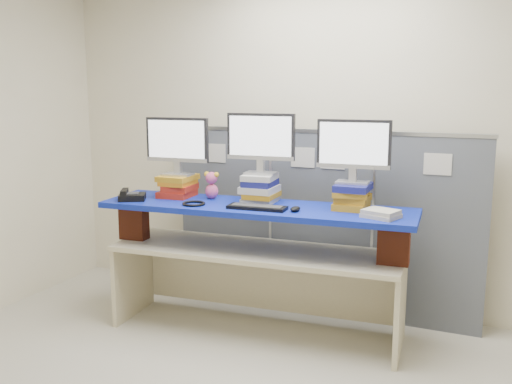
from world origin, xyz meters
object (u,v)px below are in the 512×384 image
at_px(monitor_right, 354,147).
at_px(desk, 256,266).
at_px(monitor_center, 261,140).
at_px(monitor_left, 177,143).
at_px(blue_board, 256,208).
at_px(desk_phone, 131,196).
at_px(keyboard, 257,207).

bearing_deg(monitor_right, desk, -170.27).
relative_size(monitor_center, monitor_right, 1.00).
relative_size(desk, monitor_left, 4.24).
bearing_deg(blue_board, monitor_center, 91.97).
bearing_deg(blue_board, desk, 99.74).
height_order(blue_board, monitor_right, monitor_right).
distance_m(monitor_left, monitor_right, 1.39).
relative_size(desk, blue_board, 0.95).
bearing_deg(monitor_left, desk_phone, -138.49).
bearing_deg(monitor_center, desk, -88.03).
xyz_separation_m(monitor_left, monitor_center, (0.69, 0.05, 0.04)).
distance_m(desk, monitor_center, 0.95).
distance_m(desk, monitor_right, 1.15).
relative_size(desk, keyboard, 5.10).
relative_size(monitor_left, keyboard, 1.20).
bearing_deg(keyboard, desk, 112.84).
xyz_separation_m(blue_board, keyboard, (0.06, -0.12, 0.03)).
height_order(monitor_center, keyboard, monitor_center).
bearing_deg(blue_board, monitor_right, 9.73).
relative_size(desk, desk_phone, 8.59).
height_order(monitor_center, desk_phone, monitor_center).
relative_size(monitor_right, keyboard, 1.20).
distance_m(monitor_right, desk_phone, 1.74).
xyz_separation_m(monitor_right, desk_phone, (-1.65, -0.37, -0.41)).
xyz_separation_m(desk, monitor_right, (0.68, 0.17, 0.91)).
distance_m(desk, keyboard, 0.50).
bearing_deg(monitor_left, keyboard, -17.95).
bearing_deg(desk, blue_board, -80.26).
xyz_separation_m(monitor_left, desk_phone, (-0.26, -0.27, -0.40)).
height_order(desk, desk_phone, desk_phone).
bearing_deg(desk_phone, desk, -17.46).
xyz_separation_m(monitor_left, keyboard, (0.77, -0.19, -0.42)).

